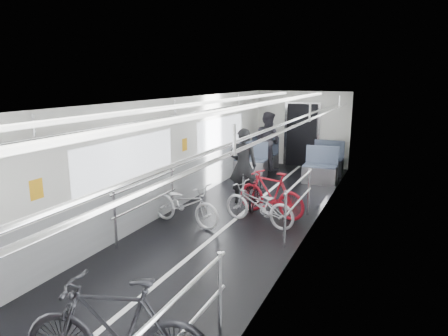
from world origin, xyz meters
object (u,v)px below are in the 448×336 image
Objects in this scene: bike_right_mid at (258,205)px; person_standing at (243,166)px; bike_right_far at (271,194)px; bike_aisle at (256,189)px; person_seated at (267,141)px; bike_left_far at (185,204)px; bike_right_near at (116,330)px.

person_standing is at bearing -133.77° from bike_right_mid.
bike_right_far is at bearing -173.04° from bike_right_mid.
bike_right_far is 1.05× the size of bike_aisle.
bike_right_mid is 4.90m from person_seated.
bike_left_far is at bearing -33.11° from bike_right_far.
bike_right_mid is 0.97× the size of bike_right_far.
bike_right_near is 5.72m from person_standing.
bike_right_near is at bearing 119.10° from person_seated.
person_standing reaches higher than bike_left_far.
bike_right_far is at bearing 163.00° from bike_right_near.
bike_left_far reaches higher than bike_right_mid.
bike_left_far is 1.88m from bike_aisle.
bike_left_far is 1.89m from person_standing.
bike_left_far is 1.06× the size of bike_aisle.
bike_right_mid is at bearing -78.94° from bike_aisle.
person_standing is at bearing -7.35° from bike_left_far.
bike_right_mid is 0.86× the size of person_seated.
bike_right_near is at bearing 79.72° from person_standing.
bike_right_near is (1.47, -3.87, 0.11)m from bike_left_far.
bike_right_near is 9.25m from person_seated.
person_standing reaches higher than bike_right_mid.
bike_right_mid reaches higher than bike_aisle.
bike_right_far is 1.11m from person_standing.
person_standing is (-0.96, 5.63, 0.33)m from bike_right_near.
bike_right_near is at bearing 14.63° from bike_right_mid.
bike_aisle is 0.59m from person_standing.
person_seated is (-1.36, 4.68, 0.49)m from bike_right_mid.
person_seated reaches higher than person_standing.
bike_right_near is at bearing -94.68° from bike_aisle.
bike_right_mid is 1.50m from person_standing.
bike_right_mid is 1.17m from bike_aisle.
person_standing is 0.96× the size of person_seated.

